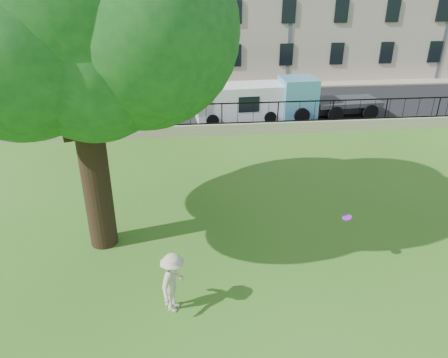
{
  "coord_description": "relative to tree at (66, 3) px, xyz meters",
  "views": [
    {
      "loc": [
        -2.08,
        -10.0,
        8.2
      ],
      "look_at": [
        -0.74,
        3.5,
        1.52
      ],
      "focal_mm": 35.0,
      "sensor_mm": 36.0,
      "label": 1
    }
  ],
  "objects": [
    {
      "name": "retaining_wall",
      "position": [
        4.92,
        9.66,
        -7.02
      ],
      "size": [
        50.0,
        0.4,
        0.6
      ],
      "primitive_type": "cube",
      "color": "gray",
      "rests_on": "ground"
    },
    {
      "name": "tree",
      "position": [
        0.0,
        0.0,
        0.0
      ],
      "size": [
        8.55,
        6.77,
        10.87
      ],
      "color": "black",
      "rests_on": "ground"
    },
    {
      "name": "white_van",
      "position": [
        6.13,
        12.06,
        -6.29
      ],
      "size": [
        5.01,
        2.22,
        2.06
      ],
      "primitive_type": "cube",
      "rotation": [
        0.0,
        0.0,
        0.06
      ],
      "color": "white",
      "rests_on": "street"
    },
    {
      "name": "ground",
      "position": [
        4.92,
        -2.34,
        -7.32
      ],
      "size": [
        120.0,
        120.0,
        0.0
      ],
      "primitive_type": "plane",
      "color": "#336017",
      "rests_on": "ground"
    },
    {
      "name": "iron_railing",
      "position": [
        4.92,
        9.66,
        -6.17
      ],
      "size": [
        50.0,
        0.05,
        1.13
      ],
      "color": "black",
      "rests_on": "retaining_wall"
    },
    {
      "name": "man",
      "position": [
        2.42,
        -3.38,
        -6.46
      ],
      "size": [
        1.01,
        1.27,
        1.71
      ],
      "primitive_type": "imported",
      "rotation": [
        0.0,
        0.0,
        1.18
      ],
      "color": "beige",
      "rests_on": "ground"
    },
    {
      "name": "blue_truck",
      "position": [
        11.42,
        12.17,
        -6.13
      ],
      "size": [
        5.78,
        2.35,
        2.38
      ],
      "primitive_type": "cube",
      "rotation": [
        0.0,
        0.0,
        0.06
      ],
      "color": "#55A3C9",
      "rests_on": "street"
    },
    {
      "name": "red_sedan",
      "position": [
        -0.32,
        13.06,
        -6.64
      ],
      "size": [
        4.28,
        1.95,
        1.36
      ],
      "primitive_type": "imported",
      "rotation": [
        0.0,
        0.0,
        1.44
      ],
      "color": "maroon",
      "rests_on": "street"
    },
    {
      "name": "street",
      "position": [
        4.92,
        14.36,
        -7.31
      ],
      "size": [
        60.0,
        9.0,
        0.01
      ],
      "primitive_type": "cube",
      "color": "black",
      "rests_on": "ground"
    },
    {
      "name": "frisbee",
      "position": [
        7.42,
        -2.01,
        -5.64
      ],
      "size": [
        0.35,
        0.36,
        0.12
      ],
      "primitive_type": "cylinder",
      "rotation": [
        0.21,
        -0.14,
        -0.43
      ],
      "color": "purple"
    },
    {
      "name": "sidewalk",
      "position": [
        4.92,
        19.56,
        -7.26
      ],
      "size": [
        60.0,
        1.4,
        0.12
      ],
      "primitive_type": "cube",
      "color": "gray",
      "rests_on": "ground"
    }
  ]
}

